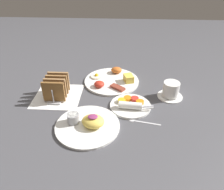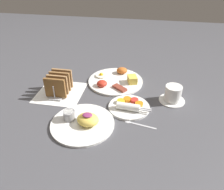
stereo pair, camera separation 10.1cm
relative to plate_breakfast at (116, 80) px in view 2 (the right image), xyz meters
name	(u,v)px [view 2 (the right image)]	position (x,y,z in m)	size (l,w,h in m)	color
ground_plane	(102,105)	(-0.03, -0.22, -0.01)	(3.00, 3.00, 0.00)	#47474C
napkin_flat	(60,92)	(-0.25, -0.15, -0.01)	(0.22, 0.22, 0.00)	white
plate_breakfast	(116,80)	(0.00, 0.00, 0.00)	(0.29, 0.29, 0.05)	white
plate_condiments	(129,106)	(0.09, -0.22, 0.00)	(0.19, 0.18, 0.04)	white
plate_foreground	(83,122)	(-0.08, -0.36, 0.00)	(0.26, 0.26, 0.06)	white
toast_rack	(59,84)	(-0.25, -0.15, 0.04)	(0.10, 0.15, 0.10)	#B7B7BC
coffee_cup	(173,94)	(0.29, -0.13, 0.03)	(0.12, 0.12, 0.08)	white
teaspoon	(135,123)	(0.13, -0.32, -0.01)	(0.13, 0.03, 0.01)	silver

